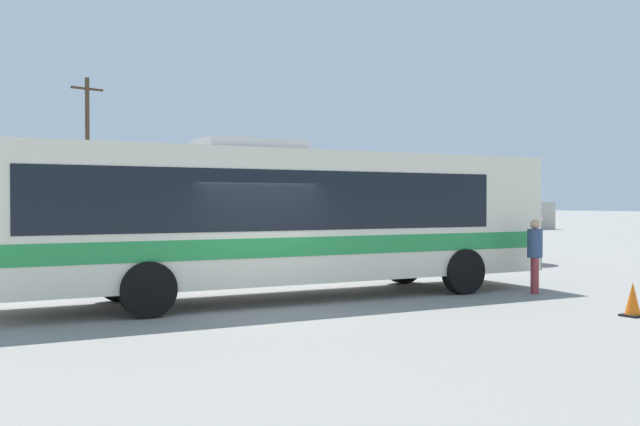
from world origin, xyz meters
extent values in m
plane|color=gray|center=(0.00, 10.00, 0.00)|extent=(300.00, 300.00, 0.00)
cube|color=#B2AD9E|center=(0.00, 24.14, 1.07)|extent=(80.00, 0.30, 2.14)
cube|color=silver|center=(1.36, 1.11, 1.82)|extent=(12.66, 3.88, 2.77)
cube|color=black|center=(0.74, 1.17, 2.16)|extent=(10.44, 3.67, 1.22)
cube|color=green|center=(1.36, 1.11, 1.22)|extent=(12.42, 3.87, 0.39)
cube|color=#19212D|center=(7.57, 0.43, 2.32)|extent=(0.29, 2.29, 1.44)
cube|color=green|center=(7.57, 0.43, 0.77)|extent=(0.33, 2.49, 0.66)
cube|color=#B2B2B2|center=(0.43, 1.21, 3.33)|extent=(2.34, 1.63, 0.24)
cylinder|color=black|center=(5.33, 1.91, 0.52)|extent=(1.07, 0.41, 1.04)
cylinder|color=black|center=(5.07, -0.53, 0.52)|extent=(1.07, 0.41, 1.04)
cylinder|color=black|center=(-1.92, 2.69, 0.52)|extent=(1.07, 0.41, 1.04)
cylinder|color=black|center=(-2.18, 0.26, 0.52)|extent=(1.07, 0.41, 1.04)
cylinder|color=#99383D|center=(6.56, -1.32, 0.42)|extent=(0.16, 0.16, 0.84)
cylinder|color=#99383D|center=(6.46, -1.44, 0.42)|extent=(0.16, 0.16, 0.84)
cylinder|color=#33476B|center=(6.51, -1.38, 1.17)|extent=(0.49, 0.49, 0.66)
sphere|color=tan|center=(6.51, -1.38, 1.61)|extent=(0.23, 0.23, 0.23)
cylinder|color=gray|center=(12.37, 4.56, 1.07)|extent=(0.05, 0.05, 2.13)
cone|color=pink|center=(12.37, 4.56, 1.86)|extent=(2.34, 2.34, 0.64)
cube|color=brown|center=(12.37, 4.56, 0.18)|extent=(0.47, 0.47, 0.36)
cylinder|color=black|center=(-1.25, 19.91, 0.32)|extent=(0.65, 0.25, 0.64)
cube|color=navy|center=(3.71, 21.04, 0.65)|extent=(4.54, 2.02, 0.66)
cube|color=black|center=(3.49, 21.06, 1.25)|extent=(2.53, 1.78, 0.54)
cylinder|color=black|center=(5.14, 21.86, 0.32)|extent=(0.65, 0.25, 0.64)
cylinder|color=black|center=(5.05, 20.09, 0.32)|extent=(0.65, 0.25, 0.64)
cylinder|color=black|center=(2.38, 21.99, 0.32)|extent=(0.65, 0.25, 0.64)
cylinder|color=black|center=(2.29, 20.23, 0.32)|extent=(0.65, 0.25, 0.64)
cylinder|color=#4C3823|center=(4.20, 26.98, 4.46)|extent=(0.24, 0.24, 8.92)
cube|color=#473321|center=(4.20, 26.98, 8.32)|extent=(1.80, 0.36, 0.12)
cube|color=black|center=(5.35, -4.58, 0.02)|extent=(0.36, 0.36, 0.04)
cone|color=orange|center=(5.35, -4.58, 0.34)|extent=(0.28, 0.28, 0.60)
camera|label=1|loc=(-6.74, -12.21, 2.11)|focal=39.73mm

